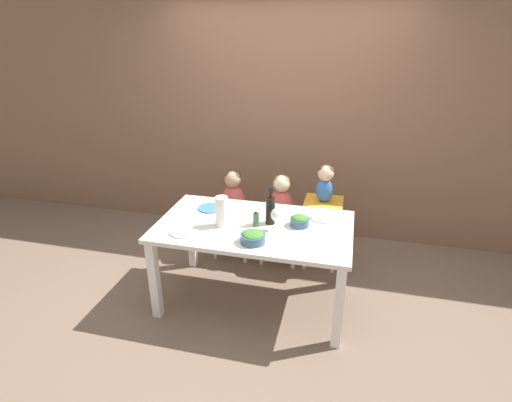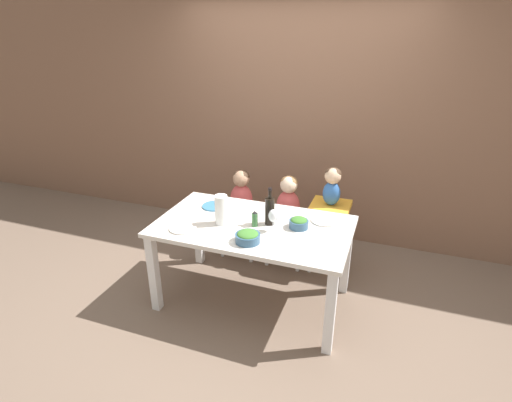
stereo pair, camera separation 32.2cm
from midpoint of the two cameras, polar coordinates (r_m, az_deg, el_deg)
name	(u,v)px [view 1 (the left image)]	position (r m, az deg, el deg)	size (l,w,h in m)	color
ground_plane	(254,299)	(3.63, -2.87, -13.88)	(14.00, 14.00, 0.00)	#705B4C
wall_back	(286,115)	(4.34, 2.15, 12.22)	(10.00, 0.06, 2.70)	brown
dining_table	(254,235)	(3.28, -3.10, -4.97)	(1.57, 0.91, 0.74)	silver
chair_far_left	(234,221)	(4.12, -5.42, -2.86)	(0.43, 0.44, 0.44)	silver
chair_far_center	(281,226)	(4.00, 1.24, -3.62)	(0.43, 0.44, 0.44)	silver
chair_right_highchair	(323,215)	(3.87, 7.18, -2.00)	(0.36, 0.37, 0.69)	silver
person_child_left	(233,193)	(4.00, -5.58, 1.12)	(0.23, 0.19, 0.47)	#C64C4C
person_child_center	(281,197)	(3.87, 1.29, 0.47)	(0.23, 0.19, 0.47)	#C64C4C
person_baby_right	(325,181)	(3.73, 7.46, 2.82)	(0.16, 0.15, 0.36)	#3366B2
wine_bottle	(270,210)	(3.20, -0.81, -1.31)	(0.08, 0.08, 0.32)	black
paper_towel_roll	(222,211)	(3.19, -7.79, -1.56)	(0.10, 0.10, 0.25)	white
wine_glass_near	(276,215)	(3.09, -0.16, -2.13)	(0.08, 0.08, 0.18)	white
salad_bowl_large	(253,237)	(2.96, -3.57, -5.24)	(0.19, 0.19, 0.09)	#335675
salad_bowl_small	(300,221)	(3.20, 3.42, -2.89)	(0.15, 0.15, 0.09)	#335675
dinner_plate_front_left	(184,232)	(3.19, -13.12, -4.40)	(0.22, 0.22, 0.01)	silver
dinner_plate_back_left	(211,208)	(3.55, -9.10, -1.05)	(0.22, 0.22, 0.01)	teal
dinner_plate_back_right	(323,217)	(3.36, 6.83, -2.42)	(0.22, 0.22, 0.01)	silver
condiment_bottle_hot_sauce	(256,219)	(3.18, -2.90, -2.63)	(0.05, 0.05, 0.13)	#336633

